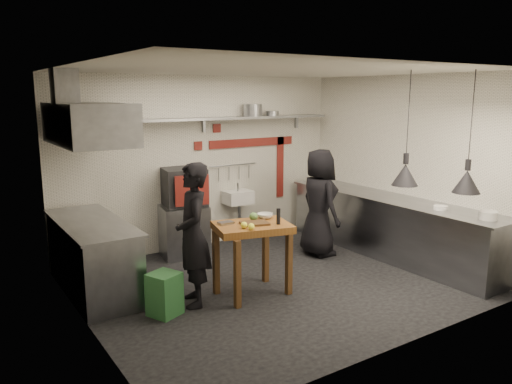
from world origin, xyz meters
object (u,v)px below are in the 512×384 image
oven_stand (184,230)px  chef_left (193,235)px  combi_oven (184,187)px  prep_table (252,259)px  chef_right (319,203)px  green_bin (164,294)px

oven_stand → chef_left: bearing=-101.7°
combi_oven → chef_left: size_ratio=0.36×
oven_stand → combi_oven: size_ratio=1.28×
combi_oven → prep_table: (0.01, -1.95, -0.63)m
prep_table → chef_left: size_ratio=0.53×
prep_table → chef_right: 1.95m
prep_table → chef_right: bearing=38.0°
green_bin → chef_right: (2.93, 0.73, 0.59)m
combi_oven → green_bin: bearing=-111.6°
oven_stand → green_bin: 2.19m
chef_left → prep_table: bearing=98.1°
combi_oven → green_bin: combi_oven is taller
chef_right → chef_left: bearing=112.1°
green_bin → chef_left: chef_left is taller
green_bin → chef_left: bearing=12.6°
green_bin → prep_table: prep_table is taller
oven_stand → prep_table: 1.90m
chef_left → combi_oven: bearing=175.9°
oven_stand → combi_oven: combi_oven is taller
chef_left → chef_right: 2.58m
oven_stand → chef_left: chef_left is taller
prep_table → green_bin: bearing=-167.8°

